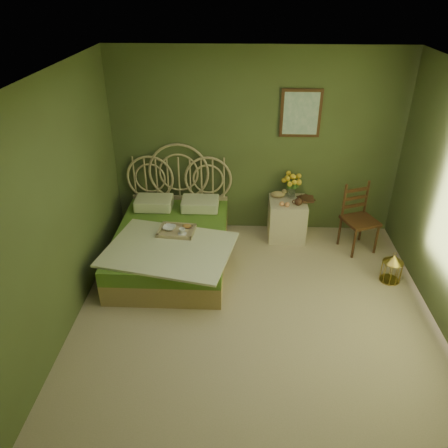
{
  "coord_description": "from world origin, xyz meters",
  "views": [
    {
      "loc": [
        -0.19,
        -3.55,
        3.34
      ],
      "look_at": [
        -0.38,
        1.0,
        0.74
      ],
      "focal_mm": 35.0,
      "sensor_mm": 36.0,
      "label": 1
    }
  ],
  "objects_px": {
    "bed": "(172,241)",
    "chair": "(360,213)",
    "nightstand": "(287,214)",
    "birdcage": "(392,268)"
  },
  "relations": [
    {
      "from": "nightstand",
      "to": "bed",
      "type": "bearing_deg",
      "value": -155.87
    },
    {
      "from": "bed",
      "to": "chair",
      "type": "bearing_deg",
      "value": 10.5
    },
    {
      "from": "nightstand",
      "to": "chair",
      "type": "bearing_deg",
      "value": -13.91
    },
    {
      "from": "bed",
      "to": "chair",
      "type": "height_order",
      "value": "bed"
    },
    {
      "from": "nightstand",
      "to": "chair",
      "type": "xyz_separation_m",
      "value": [
        0.95,
        -0.24,
        0.16
      ]
    },
    {
      "from": "bed",
      "to": "birdcage",
      "type": "bearing_deg",
      "value": -6.85
    },
    {
      "from": "bed",
      "to": "nightstand",
      "type": "bearing_deg",
      "value": 24.13
    },
    {
      "from": "bed",
      "to": "nightstand",
      "type": "distance_m",
      "value": 1.72
    },
    {
      "from": "birdcage",
      "to": "nightstand",
      "type": "bearing_deg",
      "value": 139.51
    },
    {
      "from": "bed",
      "to": "birdcage",
      "type": "distance_m",
      "value": 2.8
    }
  ]
}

